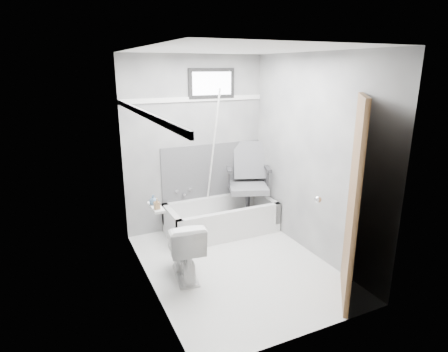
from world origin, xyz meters
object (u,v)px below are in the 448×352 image
soap_bottle_a (157,204)px  soap_bottle_b (153,200)px  toilet (184,248)px  door (398,209)px  office_chair (248,182)px  bathtub (221,218)px

soap_bottle_a → soap_bottle_b: soap_bottle_a is taller
soap_bottle_a → toilet: bearing=30.0°
toilet → door: (1.60, -1.33, 0.66)m
soap_bottle_b → office_chair: bearing=30.9°
office_chair → toilet: office_chair is taller
bathtub → soap_bottle_b: (-1.17, -0.92, 0.75)m
office_chair → door: bearing=-61.6°
toilet → soap_bottle_a: soap_bottle_a is taller
door → soap_bottle_a: size_ratio=17.94×
office_chair → door: door is taller
door → soap_bottle_a: bearing=149.2°
bathtub → toilet: 1.23m
toilet → soap_bottle_a: (-0.32, -0.18, 0.63)m
bathtub → office_chair: size_ratio=1.39×
office_chair → door: 2.29m
door → soap_bottle_a: door is taller
toilet → soap_bottle_a: 0.73m
office_chair → soap_bottle_a: 1.97m
soap_bottle_a → soap_bottle_b: 0.14m
bathtub → soap_bottle_a: bearing=-137.7°
office_chair → toilet: (-1.29, -0.92, -0.33)m
bathtub → toilet: bearing=-134.0°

